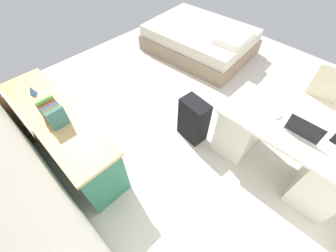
{
  "coord_description": "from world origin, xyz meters",
  "views": [
    {
      "loc": [
        -1.23,
        1.94,
        2.4
      ],
      "look_at": [
        -0.17,
        0.89,
        0.6
      ],
      "focal_mm": 23.3,
      "sensor_mm": 36.0,
      "label": 1
    }
  ],
  "objects_px": {
    "computer_mouse": "(278,116)",
    "office_chair": "(317,109)",
    "figurine_small": "(32,90)",
    "suitcase_black": "(193,120)",
    "credenza": "(65,136)",
    "bed": "(200,40)",
    "desk": "(281,149)",
    "laptop": "(304,130)",
    "cell_phone_near_laptop": "(336,139)"
  },
  "relations": [
    {
      "from": "computer_mouse",
      "to": "office_chair",
      "type": "bearing_deg",
      "value": -107.42
    },
    {
      "from": "figurine_small",
      "to": "suitcase_black",
      "type": "bearing_deg",
      "value": -135.47
    },
    {
      "from": "credenza",
      "to": "bed",
      "type": "height_order",
      "value": "credenza"
    },
    {
      "from": "bed",
      "to": "suitcase_black",
      "type": "bearing_deg",
      "value": 127.17
    },
    {
      "from": "computer_mouse",
      "to": "desk",
      "type": "bearing_deg",
      "value": 170.79
    },
    {
      "from": "bed",
      "to": "laptop",
      "type": "relative_size",
      "value": 6.38
    },
    {
      "from": "desk",
      "to": "laptop",
      "type": "bearing_deg",
      "value": 173.18
    },
    {
      "from": "credenza",
      "to": "computer_mouse",
      "type": "height_order",
      "value": "computer_mouse"
    },
    {
      "from": "credenza",
      "to": "computer_mouse",
      "type": "relative_size",
      "value": 18.0
    },
    {
      "from": "credenza",
      "to": "computer_mouse",
      "type": "distance_m",
      "value": 2.37
    },
    {
      "from": "desk",
      "to": "cell_phone_near_laptop",
      "type": "height_order",
      "value": "cell_phone_near_laptop"
    },
    {
      "from": "desk",
      "to": "office_chair",
      "type": "distance_m",
      "value": 0.85
    },
    {
      "from": "computer_mouse",
      "to": "credenza",
      "type": "bearing_deg",
      "value": 42.64
    },
    {
      "from": "desk",
      "to": "cell_phone_near_laptop",
      "type": "relative_size",
      "value": 10.72
    },
    {
      "from": "desk",
      "to": "laptop",
      "type": "xyz_separation_m",
      "value": [
        -0.06,
        0.01,
        0.4
      ]
    },
    {
      "from": "bed",
      "to": "laptop",
      "type": "distance_m",
      "value": 2.77
    },
    {
      "from": "office_chair",
      "to": "credenza",
      "type": "bearing_deg",
      "value": 52.1
    },
    {
      "from": "credenza",
      "to": "office_chair",
      "type": "bearing_deg",
      "value": -127.9
    },
    {
      "from": "suitcase_black",
      "to": "desk",
      "type": "bearing_deg",
      "value": -157.63
    },
    {
      "from": "computer_mouse",
      "to": "bed",
      "type": "bearing_deg",
      "value": -34.45
    },
    {
      "from": "office_chair",
      "to": "cell_phone_near_laptop",
      "type": "distance_m",
      "value": 0.83
    },
    {
      "from": "office_chair",
      "to": "cell_phone_near_laptop",
      "type": "bearing_deg",
      "value": 112.31
    },
    {
      "from": "computer_mouse",
      "to": "figurine_small",
      "type": "bearing_deg",
      "value": 36.04
    },
    {
      "from": "credenza",
      "to": "cell_phone_near_laptop",
      "type": "bearing_deg",
      "value": -141.49
    },
    {
      "from": "office_chair",
      "to": "cell_phone_near_laptop",
      "type": "relative_size",
      "value": 6.91
    },
    {
      "from": "desk",
      "to": "figurine_small",
      "type": "height_order",
      "value": "figurine_small"
    },
    {
      "from": "laptop",
      "to": "cell_phone_near_laptop",
      "type": "bearing_deg",
      "value": -149.71
    },
    {
      "from": "desk",
      "to": "suitcase_black",
      "type": "distance_m",
      "value": 1.05
    },
    {
      "from": "computer_mouse",
      "to": "suitcase_black",
      "type": "bearing_deg",
      "value": 21.31
    },
    {
      "from": "credenza",
      "to": "suitcase_black",
      "type": "xyz_separation_m",
      "value": [
        -0.87,
        -1.29,
        -0.06
      ]
    },
    {
      "from": "office_chair",
      "to": "bed",
      "type": "xyz_separation_m",
      "value": [
        2.31,
        -0.52,
        -0.18
      ]
    },
    {
      "from": "bed",
      "to": "computer_mouse",
      "type": "bearing_deg",
      "value": 147.12
    },
    {
      "from": "credenza",
      "to": "figurine_small",
      "type": "xyz_separation_m",
      "value": [
        0.44,
        0.0,
        0.42
      ]
    },
    {
      "from": "office_chair",
      "to": "laptop",
      "type": "distance_m",
      "value": 0.93
    },
    {
      "from": "office_chair",
      "to": "suitcase_black",
      "type": "bearing_deg",
      "value": 48.23
    },
    {
      "from": "cell_phone_near_laptop",
      "to": "computer_mouse",
      "type": "bearing_deg",
      "value": 19.64
    },
    {
      "from": "office_chair",
      "to": "suitcase_black",
      "type": "relative_size",
      "value": 1.53
    },
    {
      "from": "computer_mouse",
      "to": "cell_phone_near_laptop",
      "type": "xyz_separation_m",
      "value": [
        -0.52,
        -0.12,
        -0.01
      ]
    },
    {
      "from": "suitcase_black",
      "to": "credenza",
      "type": "bearing_deg",
      "value": 61.04
    },
    {
      "from": "desk",
      "to": "figurine_small",
      "type": "xyz_separation_m",
      "value": [
        2.32,
        1.6,
        0.4
      ]
    },
    {
      "from": "office_chair",
      "to": "bed",
      "type": "height_order",
      "value": "office_chair"
    },
    {
      "from": "cell_phone_near_laptop",
      "to": "office_chair",
      "type": "bearing_deg",
      "value": -60.82
    },
    {
      "from": "laptop",
      "to": "figurine_small",
      "type": "height_order",
      "value": "laptop"
    },
    {
      "from": "cell_phone_near_laptop",
      "to": "figurine_small",
      "type": "distance_m",
      "value": 3.17
    },
    {
      "from": "bed",
      "to": "cell_phone_near_laptop",
      "type": "distance_m",
      "value": 2.92
    },
    {
      "from": "bed",
      "to": "office_chair",
      "type": "bearing_deg",
      "value": 167.26
    },
    {
      "from": "credenza",
      "to": "cell_phone_near_laptop",
      "type": "relative_size",
      "value": 13.24
    },
    {
      "from": "office_chair",
      "to": "computer_mouse",
      "type": "distance_m",
      "value": 0.92
    },
    {
      "from": "credenza",
      "to": "laptop",
      "type": "relative_size",
      "value": 5.7
    },
    {
      "from": "desk",
      "to": "computer_mouse",
      "type": "relative_size",
      "value": 14.58
    }
  ]
}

